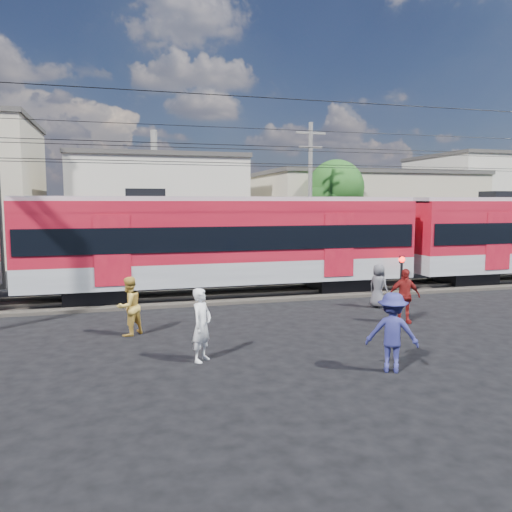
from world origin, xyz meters
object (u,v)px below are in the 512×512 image
object	(u,v)px
pedestrian_a	(202,325)
crossing_signal	(401,268)
pedestrian_c	(392,332)
commuter_train	(230,240)

from	to	relation	value
pedestrian_a	crossing_signal	xyz separation A→B (m)	(9.39, 6.17, 0.29)
pedestrian_c	crossing_signal	world-z (taller)	pedestrian_c
pedestrian_c	crossing_signal	size ratio (longest dim) A/B	1.08
pedestrian_c	pedestrian_a	bearing A→B (deg)	2.86
commuter_train	pedestrian_c	xyz separation A→B (m)	(1.62, -10.16, -1.47)
pedestrian_a	commuter_train	bearing A→B (deg)	22.15
pedestrian_a	pedestrian_c	size ratio (longest dim) A/B	0.98
crossing_signal	commuter_train	bearing A→B (deg)	163.46
crossing_signal	pedestrian_a	bearing A→B (deg)	-146.72
pedestrian_a	crossing_signal	world-z (taller)	pedestrian_a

